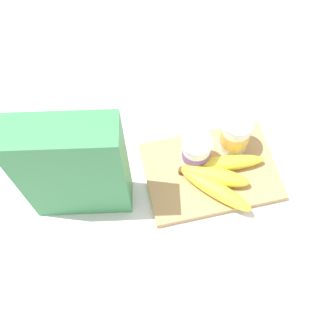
{
  "coord_description": "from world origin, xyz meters",
  "views": [
    {
      "loc": [
        -0.19,
        -0.38,
        0.82
      ],
      "look_at": [
        -0.1,
        0.0,
        0.07
      ],
      "focal_mm": 42.5,
      "sensor_mm": 36.0,
      "label": 1
    }
  ],
  "objects_px": {
    "cutting_board": "(211,171)",
    "yogurt_cup_back": "(235,135)",
    "yogurt_cup_front": "(196,152)",
    "banana_bunch": "(218,176)",
    "cereal_box": "(74,169)"
  },
  "relations": [
    {
      "from": "cereal_box",
      "to": "yogurt_cup_back",
      "type": "height_order",
      "value": "cereal_box"
    },
    {
      "from": "yogurt_cup_front",
      "to": "banana_bunch",
      "type": "distance_m",
      "value": 0.07
    },
    {
      "from": "yogurt_cup_back",
      "to": "banana_bunch",
      "type": "distance_m",
      "value": 0.1
    },
    {
      "from": "yogurt_cup_back",
      "to": "yogurt_cup_front",
      "type": "bearing_deg",
      "value": -167.51
    },
    {
      "from": "cutting_board",
      "to": "banana_bunch",
      "type": "relative_size",
      "value": 1.47
    },
    {
      "from": "cutting_board",
      "to": "cereal_box",
      "type": "xyz_separation_m",
      "value": [
        -0.29,
        0.0,
        0.13
      ]
    },
    {
      "from": "yogurt_cup_front",
      "to": "yogurt_cup_back",
      "type": "relative_size",
      "value": 0.88
    },
    {
      "from": "cereal_box",
      "to": "cutting_board",
      "type": "bearing_deg",
      "value": -169.82
    },
    {
      "from": "yogurt_cup_front",
      "to": "yogurt_cup_back",
      "type": "xyz_separation_m",
      "value": [
        0.1,
        0.02,
        0.01
      ]
    },
    {
      "from": "cutting_board",
      "to": "banana_bunch",
      "type": "height_order",
      "value": "banana_bunch"
    },
    {
      "from": "cereal_box",
      "to": "yogurt_cup_back",
      "type": "bearing_deg",
      "value": -161.53
    },
    {
      "from": "cutting_board",
      "to": "yogurt_cup_front",
      "type": "height_order",
      "value": "yogurt_cup_front"
    },
    {
      "from": "yogurt_cup_back",
      "to": "banana_bunch",
      "type": "height_order",
      "value": "yogurt_cup_back"
    },
    {
      "from": "yogurt_cup_back",
      "to": "banana_bunch",
      "type": "xyz_separation_m",
      "value": [
        -0.06,
        -0.08,
        -0.03
      ]
    },
    {
      "from": "cutting_board",
      "to": "yogurt_cup_back",
      "type": "height_order",
      "value": "yogurt_cup_back"
    }
  ]
}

